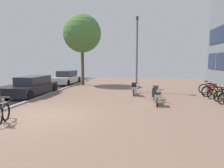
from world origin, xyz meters
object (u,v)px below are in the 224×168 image
(street_tree, at_px, (82,34))
(bicycle_rack_05, at_px, (210,90))
(bicycle_rack_04, at_px, (212,92))
(bicycle_rack_02, at_px, (224,96))
(parked_car_far, at_px, (67,78))
(bicycle_foreground, at_px, (1,113))
(lamp_post, at_px, (137,51))
(bicycle_rack_06, at_px, (208,89))
(scooter_mid, at_px, (155,93))
(bicycle_rack_03, at_px, (217,94))
(scooter_far, at_px, (158,98))
(scooter_near, at_px, (135,89))
(parked_car_near, at_px, (33,86))

(street_tree, bearing_deg, bicycle_rack_05, -22.73)
(bicycle_rack_04, distance_m, bicycle_rack_05, 0.78)
(bicycle_rack_02, xyz_separation_m, street_tree, (-10.78, 6.80, 4.77))
(bicycle_rack_05, xyz_separation_m, parked_car_far, (-12.64, 5.04, 0.33))
(bicycle_foreground, height_order, bicycle_rack_05, bicycle_foreground)
(bicycle_rack_04, distance_m, lamp_post, 6.05)
(bicycle_rack_06, bearing_deg, scooter_mid, -144.79)
(bicycle_rack_02, bearing_deg, parked_car_far, 149.95)
(bicycle_foreground, bearing_deg, bicycle_rack_05, 38.28)
(bicycle_rack_04, distance_m, bicycle_rack_06, 1.56)
(bicycle_rack_03, distance_m, bicycle_rack_05, 1.54)
(bicycle_rack_04, xyz_separation_m, lamp_post, (-5.13, 1.53, 2.83))
(parked_car_far, bearing_deg, street_tree, -15.91)
(scooter_far, bearing_deg, bicycle_foreground, -146.38)
(bicycle_rack_04, relative_size, lamp_post, 0.25)
(bicycle_rack_06, distance_m, lamp_post, 6.05)
(scooter_near, bearing_deg, bicycle_rack_05, 9.07)
(bicycle_rack_04, bearing_deg, parked_car_far, 155.17)
(parked_car_near, bearing_deg, lamp_post, 20.73)
(bicycle_foreground, relative_size, bicycle_rack_03, 1.05)
(parked_car_near, relative_size, parked_car_far, 1.02)
(bicycle_foreground, height_order, bicycle_rack_02, bicycle_foreground)
(bicycle_rack_05, distance_m, parked_car_near, 12.54)
(scooter_mid, height_order, scooter_far, scooter_far)
(bicycle_rack_06, bearing_deg, scooter_far, -131.01)
(bicycle_rack_04, bearing_deg, scooter_far, -140.97)
(scooter_mid, distance_m, parked_car_near, 8.43)
(bicycle_rack_03, height_order, scooter_far, bicycle_rack_03)
(bicycle_rack_02, height_order, bicycle_rack_03, bicycle_rack_03)
(scooter_near, height_order, lamp_post, lamp_post)
(bicycle_rack_04, xyz_separation_m, scooter_mid, (-3.87, -1.34, 0.04))
(bicycle_rack_02, distance_m, parked_car_far, 14.68)
(bicycle_rack_02, relative_size, bicycle_rack_04, 0.91)
(bicycle_rack_06, bearing_deg, scooter_near, -163.41)
(bicycle_foreground, relative_size, parked_car_near, 0.30)
(bicycle_rack_05, bearing_deg, scooter_far, -135.26)
(bicycle_rack_02, relative_size, lamp_post, 0.23)
(bicycle_rack_04, distance_m, scooter_far, 4.91)
(bicycle_rack_05, relative_size, parked_car_near, 0.27)
(parked_car_far, relative_size, lamp_post, 0.77)
(bicycle_foreground, bearing_deg, scooter_mid, 43.56)
(bicycle_rack_04, bearing_deg, bicycle_rack_02, -84.35)
(bicycle_rack_02, bearing_deg, bicycle_rack_05, 91.70)
(bicycle_rack_06, relative_size, scooter_mid, 0.78)
(bicycle_rack_04, height_order, street_tree, street_tree)
(bicycle_rack_06, distance_m, scooter_near, 5.67)
(parked_car_near, bearing_deg, scooter_mid, -1.10)
(scooter_far, bearing_deg, parked_car_near, 167.30)
(bicycle_rack_03, bearing_deg, parked_car_near, -178.10)
(scooter_mid, bearing_deg, bicycle_rack_04, 19.12)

